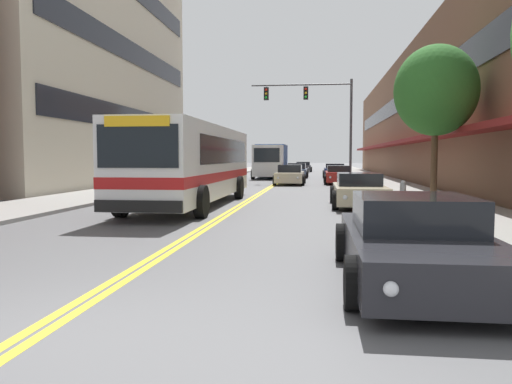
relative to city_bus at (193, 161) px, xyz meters
name	(u,v)px	position (x,y,z in m)	size (l,w,h in m)	color
ground_plane	(283,179)	(1.81, 23.05, -1.68)	(240.00, 240.00, 0.00)	#565659
sidewalk_left	(198,178)	(-5.52, 23.05, -1.62)	(3.67, 106.00, 0.12)	gray
sidewalk_right	(373,179)	(9.15, 23.05, -1.62)	(3.67, 106.00, 0.12)	gray
centre_line	(283,179)	(1.81, 23.05, -1.67)	(0.34, 106.00, 0.01)	yellow
storefront_row_right	(452,117)	(15.22, 23.05, 3.35)	(9.10, 68.00, 10.06)	brown
city_bus	(193,161)	(0.00, 0.00, 0.00)	(2.82, 11.65, 2.96)	silver
car_black_parked_left_mid	(215,174)	(-2.63, 16.48, -1.08)	(1.98, 4.15, 1.31)	black
car_charcoal_parked_right_foreground	(414,242)	(6.13, -11.12, -1.09)	(2.16, 4.74, 1.26)	#232328
car_navy_parked_right_mid	(335,171)	(6.18, 26.58, -1.08)	(2.12, 4.69, 1.26)	#19234C
car_beige_parked_right_far	(359,191)	(6.24, 0.29, -1.09)	(2.06, 4.69, 1.24)	#BCAD89
car_red_parked_right_end	(338,175)	(6.10, 16.37, -1.08)	(1.99, 4.92, 1.25)	maroon
car_dark_grey_moving_lead	(303,167)	(2.83, 44.80, -1.09)	(2.19, 4.50, 1.25)	#38383D
car_slate_blue_moving_second	(297,171)	(2.82, 25.87, -1.07)	(2.01, 4.52, 1.31)	#475675
car_champagne_moving_third	(290,175)	(2.83, 15.13, -1.06)	(2.04, 4.91, 1.32)	beige
box_truck	(271,160)	(0.60, 24.83, -0.12)	(2.78, 7.02, 2.93)	white
traffic_signal_mast	(318,109)	(4.66, 17.91, 3.61)	(7.26, 0.38, 7.39)	#47474C
street_tree_right_mid	(436,91)	(9.32, 2.13, 2.78)	(3.26, 3.26, 6.14)	brown
fire_hydrant	(403,192)	(7.76, -0.10, -1.12)	(0.30, 0.22, 0.88)	#B7B7BC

